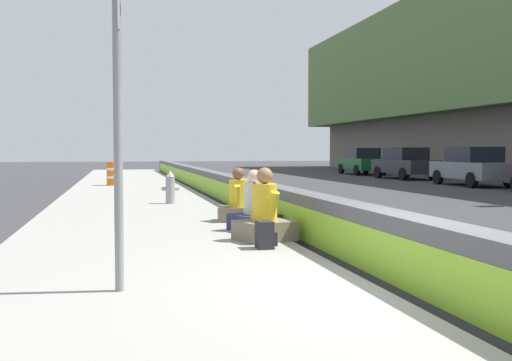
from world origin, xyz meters
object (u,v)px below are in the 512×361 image
object	(u,v)px
seated_person_rear	(238,204)
backpack	(265,235)
fire_hydrant	(170,187)
seated_person_foreground	(265,217)
parked_car_fourth	(473,166)
seated_person_middle	(254,211)
construction_barrel	(113,174)
route_sign_post	(118,85)
parked_car_midline	(405,163)
parked_car_far	(362,161)

from	to	relation	value
seated_person_rear	backpack	size ratio (longest dim) A/B	2.69
fire_hydrant	seated_person_foreground	world-z (taller)	seated_person_foreground
backpack	seated_person_rear	bearing A→B (deg)	-4.62
fire_hydrant	backpack	size ratio (longest dim) A/B	2.20
parked_car_fourth	seated_person_middle	bearing A→B (deg)	136.19
seated_person_rear	construction_barrel	world-z (taller)	seated_person_rear
seated_person_foreground	construction_barrel	size ratio (longest dim) A/B	1.21
route_sign_post	construction_barrel	size ratio (longest dim) A/B	3.79
fire_hydrant	backpack	distance (m)	7.80
backpack	parked_car_midline	world-z (taller)	parked_car_midline
seated_person_rear	backpack	distance (m)	3.46
seated_person_rear	parked_car_midline	size ratio (longest dim) A/B	0.24
fire_hydrant	parked_car_far	xyz separation A→B (m)	(20.31, -13.96, 0.27)
parked_car_midline	parked_car_far	distance (m)	6.22
route_sign_post	fire_hydrant	size ratio (longest dim) A/B	4.09
route_sign_post	parked_car_midline	distance (m)	28.54
route_sign_post	parked_car_far	world-z (taller)	route_sign_post
fire_hydrant	construction_barrel	distance (m)	9.16
parked_car_midline	parked_car_far	world-z (taller)	same
route_sign_post	seated_person_foreground	bearing A→B (deg)	-36.35
fire_hydrant	parked_car_midline	size ratio (longest dim) A/B	0.19
seated_person_foreground	seated_person_rear	size ratio (longest dim) A/B	1.07
construction_barrel	parked_car_fourth	distance (m)	15.45
fire_hydrant	parked_car_fourth	distance (m)	15.78
route_sign_post	seated_person_rear	xyz separation A→B (m)	(5.71, -2.34, -1.73)
seated_person_middle	backpack	world-z (taller)	seated_person_middle
seated_person_middle	construction_barrel	size ratio (longest dim) A/B	1.14
seated_person_foreground	parked_car_midline	distance (m)	24.73
seated_person_rear	parked_car_fourth	bearing A→B (deg)	-47.14
fire_hydrant	parked_car_fourth	world-z (taller)	parked_car_fourth
fire_hydrant	parked_car_far	bearing A→B (deg)	-34.50
seated_person_foreground	seated_person_rear	xyz separation A→B (m)	(2.66, -0.10, -0.02)
seated_person_middle	parked_car_fourth	distance (m)	18.54
parked_car_fourth	parked_car_midline	world-z (taller)	same
route_sign_post	seated_person_middle	size ratio (longest dim) A/B	3.33
construction_barrel	seated_person_rear	bearing A→B (deg)	-169.19
parked_car_far	route_sign_post	bearing A→B (deg)	153.24
construction_barrel	seated_person_foreground	bearing A→B (deg)	-171.29
parked_car_fourth	seated_person_foreground	bearing A→B (deg)	138.40
route_sign_post	backpack	size ratio (longest dim) A/B	9.00
backpack	parked_car_fourth	xyz separation A→B (m)	(15.35, -13.11, 0.53)
route_sign_post	parked_car_far	distance (m)	34.00
seated_person_rear	construction_barrel	xyz separation A→B (m)	(13.35, 2.55, 0.14)
backpack	fire_hydrant	bearing A→B (deg)	5.31
seated_person_rear	parked_car_midline	xyz separation A→B (m)	(18.41, -12.86, 0.39)
construction_barrel	parked_car_midline	size ratio (longest dim) A/B	0.21
seated_person_middle	parked_car_far	distance (m)	29.14
construction_barrel	fire_hydrant	bearing A→B (deg)	-170.26
route_sign_post	backpack	bearing A→B (deg)	-42.31
fire_hydrant	seated_person_rear	bearing A→B (deg)	-166.98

